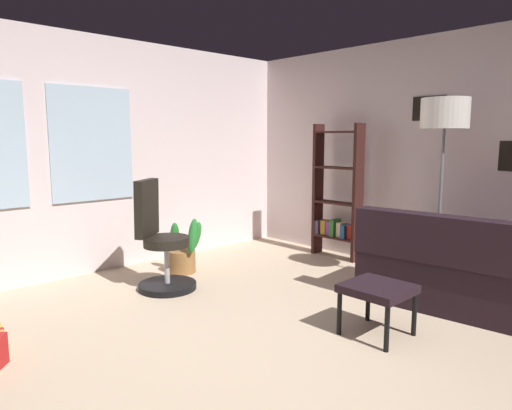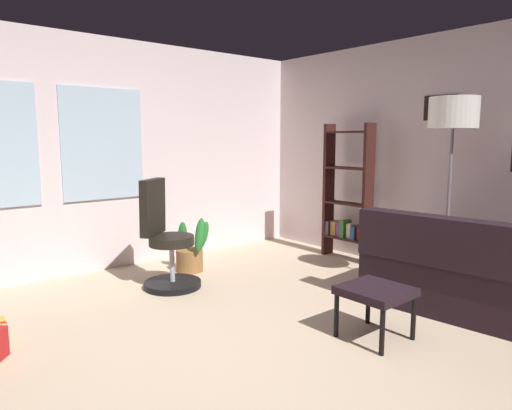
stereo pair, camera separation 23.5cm
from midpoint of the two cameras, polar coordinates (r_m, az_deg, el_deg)
The scene contains 9 objects.
ground_plane at distance 3.13m, azimuth 1.60°, elevation -20.76°, with size 5.57×5.94×0.10m, color beige.
wall_back_with_windows at distance 5.30m, azimuth -22.46°, elevation 5.59°, with size 5.57×0.12×2.55m.
wall_right_with_frames at distance 5.16m, azimuth 24.52°, elevation 5.36°, with size 0.12×5.94×2.55m.
couch at distance 4.48m, azimuth 25.18°, elevation -7.59°, with size 1.67×1.85×0.84m.
footstool at distance 3.58m, azimuth 12.88°, elevation -10.37°, with size 0.45×0.46×0.39m.
office_chair at distance 4.63m, azimuth -13.08°, elevation -5.04°, with size 0.58×0.59×1.07m.
bookshelf at distance 5.75m, azimuth 8.69°, elevation 0.57°, with size 0.18×0.64×1.64m.
floor_lamp at distance 4.65m, azimuth 20.79°, elevation 9.35°, with size 0.43×0.43×1.83m.
potted_plant at distance 5.18m, azimuth -10.15°, elevation -5.88°, with size 0.38×0.43×0.63m.
Camera 1 is at (-2.03, -1.84, 1.46)m, focal length 32.56 mm.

